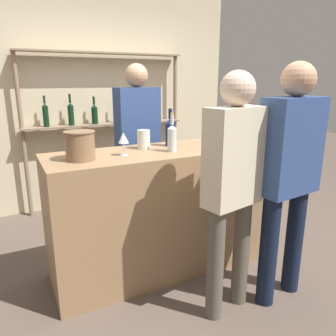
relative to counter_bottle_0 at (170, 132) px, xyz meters
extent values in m
plane|color=brown|center=(-0.08, -0.12, -1.18)|extent=(16.00, 16.00, 0.00)
cube|color=#997551|center=(-0.08, -0.12, -0.65)|extent=(1.97, 0.62, 1.06)
cube|color=beige|center=(-0.08, 1.79, 0.22)|extent=(3.57, 0.12, 2.80)
cylinder|color=#897056|center=(-1.07, 1.61, -0.22)|extent=(0.05, 0.05, 1.93)
cylinder|color=#897056|center=(0.91, 1.61, -0.22)|extent=(0.05, 0.05, 1.93)
cube|color=#897056|center=(-0.08, 1.61, 0.74)|extent=(2.03, 0.18, 0.02)
cube|color=#897056|center=(-0.08, 1.61, -0.12)|extent=(2.03, 0.18, 0.02)
cylinder|color=black|center=(-0.80, 1.61, 0.01)|extent=(0.07, 0.07, 0.24)
cone|color=black|center=(-0.80, 1.61, 0.14)|extent=(0.07, 0.07, 0.03)
cylinder|color=black|center=(-0.80, 1.61, 0.20)|extent=(0.03, 0.03, 0.08)
cylinder|color=black|center=(-0.80, 1.61, 0.24)|extent=(0.03, 0.03, 0.01)
cylinder|color=black|center=(-0.52, 1.61, 0.01)|extent=(0.07, 0.07, 0.24)
cone|color=black|center=(-0.52, 1.61, 0.14)|extent=(0.07, 0.07, 0.03)
cylinder|color=black|center=(-0.52, 1.61, 0.21)|extent=(0.03, 0.03, 0.09)
cylinder|color=#232328|center=(-0.52, 1.61, 0.26)|extent=(0.03, 0.03, 0.01)
cylinder|color=black|center=(-0.23, 1.61, -0.01)|extent=(0.08, 0.08, 0.20)
cone|color=black|center=(-0.23, 1.61, 0.11)|extent=(0.08, 0.08, 0.03)
cylinder|color=black|center=(-0.23, 1.61, 0.18)|extent=(0.03, 0.03, 0.10)
cylinder|color=gold|center=(-0.23, 1.61, 0.23)|extent=(0.03, 0.03, 0.01)
cylinder|color=#0F1956|center=(0.06, 1.61, -0.01)|extent=(0.06, 0.06, 0.19)
cone|color=#0F1956|center=(0.06, 1.61, 0.10)|extent=(0.06, 0.06, 0.03)
cylinder|color=#0F1956|center=(0.06, 1.61, 0.16)|extent=(0.02, 0.02, 0.10)
cylinder|color=black|center=(0.06, 1.61, 0.22)|extent=(0.03, 0.03, 0.01)
cylinder|color=brown|center=(0.35, 1.61, 0.00)|extent=(0.07, 0.07, 0.22)
cone|color=brown|center=(0.35, 1.61, 0.13)|extent=(0.07, 0.07, 0.03)
cylinder|color=brown|center=(0.35, 1.61, 0.19)|extent=(0.03, 0.03, 0.09)
cylinder|color=black|center=(0.35, 1.61, 0.23)|extent=(0.03, 0.03, 0.01)
cylinder|color=#0F1956|center=(0.64, 1.61, 0.00)|extent=(0.08, 0.08, 0.22)
cone|color=#0F1956|center=(0.64, 1.61, 0.13)|extent=(0.08, 0.08, 0.04)
cylinder|color=#0F1956|center=(0.64, 1.61, 0.19)|extent=(0.03, 0.03, 0.10)
cylinder|color=maroon|center=(0.64, 1.61, 0.25)|extent=(0.03, 0.03, 0.01)
cylinder|color=#0F1956|center=(0.00, 0.00, -0.03)|extent=(0.08, 0.08, 0.19)
cone|color=#0F1956|center=(0.00, 0.00, 0.09)|extent=(0.08, 0.08, 0.04)
cylinder|color=#0F1956|center=(0.00, 0.00, 0.14)|extent=(0.03, 0.03, 0.08)
cylinder|color=#232328|center=(0.00, 0.00, 0.19)|extent=(0.03, 0.03, 0.01)
cylinder|color=silver|center=(-0.09, -0.21, -0.03)|extent=(0.07, 0.07, 0.18)
cone|color=silver|center=(-0.09, -0.21, 0.07)|extent=(0.07, 0.07, 0.03)
cylinder|color=silver|center=(-0.09, -0.21, 0.13)|extent=(0.03, 0.03, 0.08)
cylinder|color=gold|center=(-0.09, -0.21, 0.17)|extent=(0.03, 0.03, 0.01)
cylinder|color=black|center=(0.71, -0.21, -0.02)|extent=(0.08, 0.08, 0.21)
cone|color=black|center=(0.71, -0.21, 0.11)|extent=(0.08, 0.08, 0.04)
cylinder|color=black|center=(0.71, -0.21, 0.17)|extent=(0.03, 0.03, 0.09)
cylinder|color=maroon|center=(0.71, -0.21, 0.22)|extent=(0.03, 0.03, 0.01)
cylinder|color=silver|center=(-0.48, -0.17, -0.12)|extent=(0.06, 0.06, 0.00)
cylinder|color=silver|center=(-0.48, -0.17, -0.07)|extent=(0.01, 0.01, 0.09)
cone|color=silver|center=(-0.48, -0.17, 0.01)|extent=(0.08, 0.08, 0.08)
cylinder|color=#846647|center=(-0.80, -0.17, -0.02)|extent=(0.20, 0.20, 0.20)
cylinder|color=#846647|center=(-0.80, -0.17, 0.08)|extent=(0.22, 0.22, 0.01)
cylinder|color=silver|center=(-0.25, -0.01, -0.05)|extent=(0.11, 0.11, 0.16)
sphere|color=tan|center=(-0.28, -0.01, -0.07)|extent=(0.02, 0.02, 0.02)
sphere|color=tan|center=(-0.22, -0.01, -0.04)|extent=(0.02, 0.02, 0.02)
sphere|color=tan|center=(-0.25, 0.02, -0.07)|extent=(0.02, 0.02, 0.02)
sphere|color=tan|center=(-0.24, -0.04, -0.08)|extent=(0.02, 0.02, 0.02)
sphere|color=tan|center=(-0.28, 0.01, -0.06)|extent=(0.02, 0.02, 0.02)
sphere|color=tan|center=(-0.28, -0.01, -0.05)|extent=(0.02, 0.02, 0.02)
cylinder|color=#121C33|center=(-0.16, 0.69, -0.75)|extent=(0.13, 0.13, 0.86)
cylinder|color=#121C33|center=(0.12, 0.71, -0.75)|extent=(0.13, 0.13, 0.86)
cube|color=navy|center=(-0.02, 0.70, 0.01)|extent=(0.46, 0.23, 0.68)
sphere|color=tan|center=(-0.02, 0.70, 0.47)|extent=(0.23, 0.23, 0.23)
cylinder|color=#121C33|center=(0.62, -0.88, -0.76)|extent=(0.13, 0.13, 0.84)
cylinder|color=#121C33|center=(0.33, -0.91, -0.76)|extent=(0.13, 0.13, 0.84)
cube|color=navy|center=(0.47, -0.89, -0.01)|extent=(0.48, 0.25, 0.66)
sphere|color=tan|center=(0.47, -0.89, 0.43)|extent=(0.23, 0.23, 0.23)
cylinder|color=#575347|center=(0.16, -0.81, -0.78)|extent=(0.12, 0.12, 0.81)
cylinder|color=#575347|center=(-0.10, -0.86, -0.78)|extent=(0.12, 0.12, 0.81)
cube|color=beige|center=(0.03, -0.84, -0.05)|extent=(0.44, 0.26, 0.64)
sphere|color=beige|center=(0.03, -0.84, 0.38)|extent=(0.22, 0.22, 0.22)
camera|label=1|loc=(-1.27, -2.46, 0.43)|focal=35.00mm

